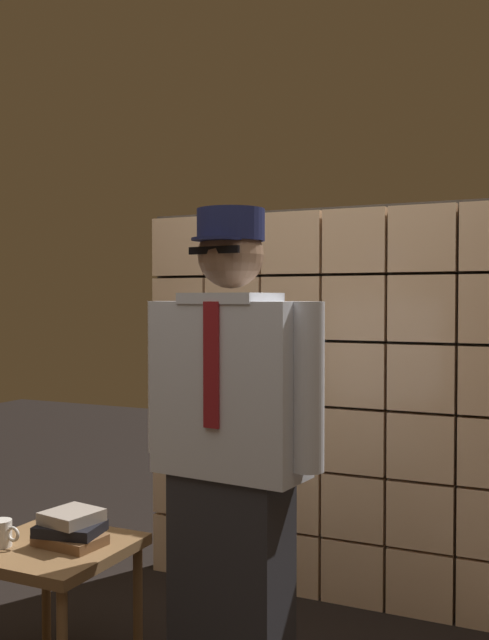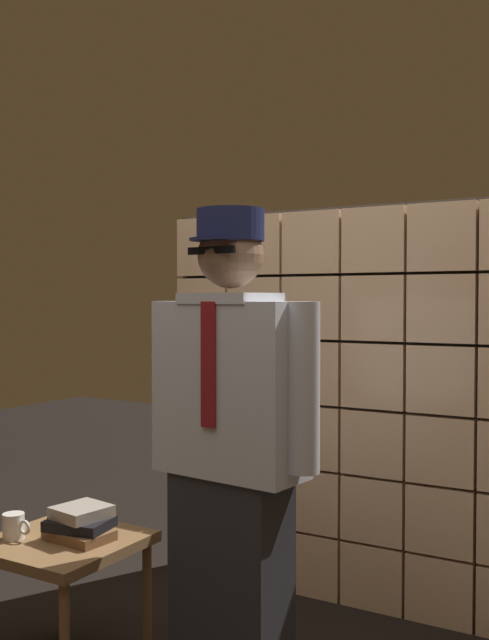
{
  "view_description": "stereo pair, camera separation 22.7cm",
  "coord_description": "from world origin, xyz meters",
  "px_view_note": "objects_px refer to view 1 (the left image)",
  "views": [
    {
      "loc": [
        1.1,
        -1.83,
        1.4
      ],
      "look_at": [
        0.07,
        0.36,
        1.33
      ],
      "focal_mm": 40.96,
      "sensor_mm": 36.0,
      "label": 1
    },
    {
      "loc": [
        1.3,
        -1.73,
        1.4
      ],
      "look_at": [
        0.07,
        0.36,
        1.33
      ],
      "focal_mm": 40.96,
      "sensor_mm": 36.0,
      "label": 2
    }
  ],
  "objects_px": {
    "book_stack": "(71,529)",
    "side_table": "(53,562)",
    "standing_person": "(231,454)",
    "coffee_mug": "(1,533)"
  },
  "relations": [
    {
      "from": "standing_person",
      "to": "book_stack",
      "type": "bearing_deg",
      "value": -168.6
    },
    {
      "from": "coffee_mug",
      "to": "book_stack",
      "type": "bearing_deg",
      "value": 30.83
    },
    {
      "from": "book_stack",
      "to": "coffee_mug",
      "type": "relative_size",
      "value": 2.04
    },
    {
      "from": "standing_person",
      "to": "coffee_mug",
      "type": "distance_m",
      "value": 0.91
    },
    {
      "from": "side_table",
      "to": "book_stack",
      "type": "relative_size",
      "value": 2.02
    },
    {
      "from": "book_stack",
      "to": "side_table",
      "type": "bearing_deg",
      "value": -154.29
    },
    {
      "from": "side_table",
      "to": "coffee_mug",
      "type": "relative_size",
      "value": 4.13
    },
    {
      "from": "standing_person",
      "to": "coffee_mug",
      "type": "height_order",
      "value": "standing_person"
    },
    {
      "from": "standing_person",
      "to": "book_stack",
      "type": "relative_size",
      "value": 6.6
    },
    {
      "from": "book_stack",
      "to": "coffee_mug",
      "type": "xyz_separation_m",
      "value": [
        -0.21,
        -0.13,
        -0.01
      ]
    }
  ]
}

